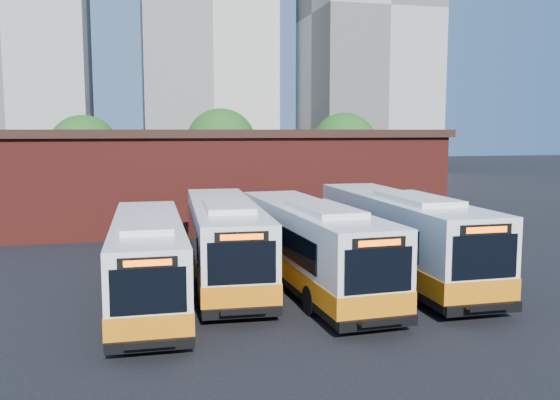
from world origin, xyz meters
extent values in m
plane|color=black|center=(0.00, 0.00, 0.00)|extent=(220.00, 220.00, 0.00)
cube|color=white|center=(-5.51, 1.20, 1.71)|extent=(2.68, 11.59, 2.74)
cube|color=orange|center=(-5.51, 1.20, 0.91)|extent=(2.73, 11.64, 0.67)
cube|color=black|center=(-5.51, 1.20, 0.43)|extent=(2.72, 11.63, 0.24)
cube|color=black|center=(-5.63, -4.60, 1.97)|extent=(2.09, 0.10, 1.30)
cube|color=black|center=(-5.63, -4.61, 2.77)|extent=(1.64, 0.09, 0.31)
cube|color=#FF5905|center=(-5.63, -4.64, 2.77)|extent=(1.30, 0.05, 0.17)
cube|color=black|center=(-5.63, -4.66, 0.43)|extent=(2.46, 0.18, 0.31)
cube|color=black|center=(-5.63, -4.88, 0.53)|extent=(1.40, 0.39, 0.06)
cube|color=black|center=(-5.63, -5.05, 0.60)|extent=(1.40, 0.07, 0.17)
cube|color=black|center=(-6.75, 1.61, 1.97)|extent=(0.23, 9.00, 1.01)
cube|color=black|center=(-4.25, 1.56, 1.97)|extent=(0.23, 9.00, 1.01)
cube|color=white|center=(-5.54, -0.24, 3.17)|extent=(1.75, 4.07, 0.21)
cylinder|color=black|center=(-6.69, -2.05, 0.48)|extent=(0.33, 0.97, 0.96)
cylinder|color=black|center=(-4.46, -2.09, 0.48)|extent=(0.33, 0.97, 0.96)
cylinder|color=black|center=(-6.56, 4.30, 0.48)|extent=(0.33, 0.97, 0.96)
cylinder|color=black|center=(-4.34, 4.26, 0.48)|extent=(0.33, 0.97, 0.96)
cube|color=white|center=(-2.26, 3.81, 1.83)|extent=(3.34, 12.50, 2.94)
cube|color=orange|center=(-2.26, 3.81, 0.98)|extent=(3.39, 12.55, 0.72)
cube|color=black|center=(-2.26, 3.81, 0.46)|extent=(3.38, 12.54, 0.26)
cube|color=black|center=(-2.62, -2.39, 2.11)|extent=(2.23, 0.19, 1.39)
cube|color=black|center=(-2.62, -2.40, 2.97)|extent=(1.75, 0.16, 0.33)
cube|color=#FF5905|center=(-2.62, -2.44, 2.97)|extent=(1.39, 0.10, 0.19)
cube|color=black|center=(-2.62, -2.46, 0.46)|extent=(2.63, 0.30, 0.33)
cube|color=black|center=(-2.64, -2.69, 0.57)|extent=(1.51, 0.48, 0.06)
cube|color=black|center=(-2.65, -2.88, 0.64)|extent=(1.49, 0.13, 0.19)
cube|color=black|center=(-3.57, 4.30, 2.11)|extent=(0.61, 9.63, 1.08)
cube|color=black|center=(-0.90, 4.14, 2.11)|extent=(0.61, 9.63, 1.08)
cube|color=white|center=(-2.35, 2.27, 3.40)|extent=(2.03, 4.42, 0.23)
cylinder|color=black|center=(-3.65, 0.38, 0.52)|extent=(0.39, 1.05, 1.03)
cylinder|color=black|center=(-1.28, 0.24, 0.52)|extent=(0.39, 1.05, 1.03)
cylinder|color=black|center=(-3.26, 7.17, 0.52)|extent=(0.39, 1.05, 1.03)
cylinder|color=black|center=(-0.88, 7.03, 0.52)|extent=(0.39, 1.05, 1.03)
cube|color=white|center=(0.95, 1.79, 1.84)|extent=(3.20, 12.52, 2.95)
cube|color=orange|center=(0.95, 1.79, 0.98)|extent=(3.25, 12.58, 0.72)
cube|color=black|center=(0.95, 1.79, 0.47)|extent=(3.24, 12.56, 0.26)
cube|color=black|center=(1.23, -4.44, 2.12)|extent=(2.24, 0.16, 1.40)
cube|color=black|center=(1.23, -4.46, 2.98)|extent=(1.76, 0.14, 0.33)
cube|color=#FF5905|center=(1.23, -4.49, 2.98)|extent=(1.40, 0.08, 0.19)
cube|color=black|center=(1.23, -4.51, 0.47)|extent=(2.64, 0.26, 0.33)
cube|color=black|center=(1.24, -4.74, 0.57)|extent=(1.52, 0.46, 0.06)
cube|color=black|center=(1.25, -4.93, 0.64)|extent=(1.50, 0.11, 0.19)
cube|color=black|center=(-0.42, 2.14, 2.12)|extent=(0.49, 9.68, 1.09)
cube|color=black|center=(2.27, 2.26, 2.12)|extent=(0.49, 9.68, 1.09)
cube|color=white|center=(1.02, 0.24, 3.41)|extent=(1.99, 4.42, 0.23)
cylinder|color=black|center=(-0.09, -1.78, 0.52)|extent=(0.38, 1.05, 1.03)
cylinder|color=black|center=(2.30, -1.67, 0.52)|extent=(0.38, 1.05, 1.03)
cylinder|color=black|center=(-0.40, 5.04, 0.52)|extent=(0.38, 1.05, 1.03)
cylinder|color=black|center=(1.99, 5.15, 0.52)|extent=(0.38, 1.05, 1.03)
cube|color=white|center=(5.22, 2.61, 1.94)|extent=(2.86, 13.11, 3.11)
cube|color=orange|center=(5.22, 2.61, 1.04)|extent=(2.92, 13.16, 0.76)
cube|color=black|center=(5.22, 2.61, 0.49)|extent=(2.91, 13.15, 0.27)
cube|color=black|center=(5.18, -3.97, 2.24)|extent=(2.37, 0.08, 1.47)
cube|color=black|center=(5.18, -3.98, 3.14)|extent=(1.86, 0.08, 0.35)
cube|color=#FF5905|center=(5.18, -4.02, 3.14)|extent=(1.47, 0.03, 0.20)
cube|color=black|center=(5.18, -4.04, 0.49)|extent=(2.78, 0.17, 0.35)
cube|color=black|center=(5.18, -4.29, 0.60)|extent=(1.58, 0.42, 0.07)
cube|color=black|center=(5.17, -4.48, 0.68)|extent=(1.58, 0.05, 0.20)
cube|color=black|center=(3.80, 3.05, 2.24)|extent=(0.12, 10.21, 1.15)
cube|color=black|center=(6.64, 3.04, 2.24)|extent=(0.12, 10.21, 1.15)
cube|color=white|center=(5.21, 0.97, 3.60)|extent=(1.92, 4.59, 0.24)
cylinder|color=black|center=(3.94, -1.09, 0.55)|extent=(0.36, 1.09, 1.09)
cylinder|color=black|center=(6.46, -1.11, 0.55)|extent=(0.36, 1.09, 1.09)
cylinder|color=black|center=(3.98, 6.11, 0.55)|extent=(0.36, 1.09, 1.09)
cylinder|color=black|center=(6.50, 6.09, 0.55)|extent=(0.36, 1.09, 1.09)
imported|color=black|center=(0.43, -1.42, 0.89)|extent=(0.58, 0.74, 1.78)
cube|color=maroon|center=(0.00, 20.00, 3.00)|extent=(28.00, 12.00, 6.00)
cube|color=black|center=(0.00, 20.00, 6.15)|extent=(28.60, 12.60, 0.50)
cube|color=black|center=(3.00, 13.97, 1.20)|extent=(1.20, 0.08, 2.40)
cylinder|color=#382314|center=(-10.00, 32.00, 1.35)|extent=(0.36, 0.36, 2.70)
sphere|color=#154D16|center=(-10.00, 32.00, 4.65)|extent=(6.00, 6.00, 6.00)
cylinder|color=#382314|center=(2.00, 34.00, 1.48)|extent=(0.36, 0.36, 2.95)
sphere|color=#154D16|center=(2.00, 34.00, 5.08)|extent=(6.56, 6.56, 6.56)
cylinder|color=#382314|center=(13.00, 31.00, 1.40)|extent=(0.36, 0.36, 2.81)
sphere|color=#154D16|center=(13.00, 31.00, 4.84)|extent=(6.24, 6.24, 6.24)
cube|color=#ABA69E|center=(30.00, 68.00, 24.00)|extent=(18.00, 18.00, 48.00)
camera|label=1|loc=(-5.91, -20.84, 6.37)|focal=38.00mm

